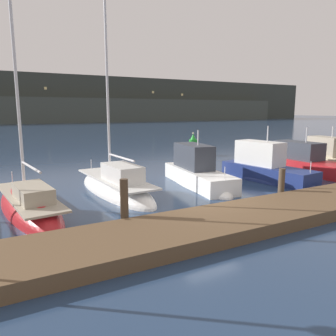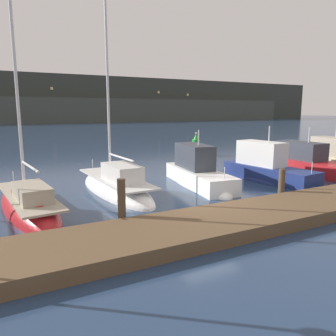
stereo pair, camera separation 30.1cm
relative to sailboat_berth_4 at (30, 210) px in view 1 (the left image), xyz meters
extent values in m
plane|color=navy|center=(6.40, -2.77, -0.10)|extent=(400.00, 400.00, 0.00)
cube|color=brown|center=(6.40, -5.15, 0.13)|extent=(44.19, 2.80, 0.45)
cylinder|color=#4C3D2D|center=(2.67, -3.50, 0.77)|extent=(0.28, 0.28, 1.73)
cylinder|color=#4C3D2D|center=(10.14, -3.50, 0.62)|extent=(0.28, 0.28, 1.44)
ellipsoid|color=red|center=(-0.01, 0.05, -0.10)|extent=(2.56, 7.18, 1.70)
cube|color=#A39984|center=(-0.01, 0.05, 0.54)|extent=(2.15, 6.03, 0.08)
cube|color=#A39984|center=(0.09, -0.79, 0.86)|extent=(1.32, 2.35, 0.56)
cylinder|color=silver|center=(-0.07, 0.60, 4.62)|extent=(0.12, 0.12, 8.16)
cylinder|color=silver|center=(0.09, -0.76, 1.84)|extent=(0.40, 2.74, 0.09)
cylinder|color=silver|center=(-0.37, 3.25, 0.79)|extent=(0.04, 0.04, 0.50)
ellipsoid|color=white|center=(4.07, 1.42, -0.10)|extent=(2.45, 7.56, 1.61)
cube|color=silver|center=(4.07, 1.42, 0.59)|extent=(2.06, 6.35, 0.08)
cube|color=silver|center=(4.13, 0.53, 1.02)|extent=(1.34, 2.45, 0.77)
cylinder|color=silver|center=(4.04, 2.02, 5.07)|extent=(0.12, 0.12, 8.94)
cylinder|color=silver|center=(4.12, 0.62, 1.73)|extent=(0.26, 2.80, 0.09)
cylinder|color=silver|center=(3.87, 4.84, 0.84)|extent=(0.04, 0.04, 0.50)
ellipsoid|color=white|center=(8.53, 0.73, -0.10)|extent=(2.61, 6.56, 1.35)
cube|color=white|center=(8.53, 0.73, 0.32)|extent=(2.39, 5.91, 0.85)
cube|color=#333842|center=(8.61, 1.36, 1.40)|extent=(1.58, 2.94, 1.30)
cube|color=black|center=(8.78, 2.62, 1.59)|extent=(1.10, 0.40, 0.58)
cylinder|color=silver|center=(8.55, 0.85, 2.46)|extent=(0.07, 0.07, 0.81)
cylinder|color=silver|center=(8.18, -1.93, 1.05)|extent=(0.04, 0.04, 0.60)
ellipsoid|color=navy|center=(12.72, -0.13, -0.10)|extent=(2.55, 6.44, 0.96)
cube|color=navy|center=(12.72, -0.13, 0.32)|extent=(2.33, 5.80, 0.84)
cube|color=silver|center=(12.65, 0.49, 1.42)|extent=(1.57, 2.88, 1.37)
cube|color=black|center=(12.51, 1.74, 1.63)|extent=(1.15, 0.39, 0.61)
cylinder|color=silver|center=(12.71, -0.01, 2.56)|extent=(0.07, 0.07, 0.91)
cylinder|color=silver|center=(13.01, -2.75, 1.04)|extent=(0.04, 0.04, 0.60)
ellipsoid|color=red|center=(16.75, 0.47, -0.10)|extent=(2.29, 7.11, 1.10)
cube|color=red|center=(16.75, 0.47, 0.31)|extent=(2.10, 6.40, 0.81)
cube|color=#333842|center=(16.76, 1.17, 1.28)|extent=(1.52, 3.14, 1.13)
cube|color=black|center=(16.79, 2.59, 1.45)|extent=(1.30, 0.26, 0.51)
cylinder|color=silver|center=(16.75, 0.61, 2.32)|extent=(0.07, 0.07, 0.97)
ellipsoid|color=beige|center=(20.67, 1.42, -0.10)|extent=(2.73, 5.94, 1.23)
cube|color=beige|center=(20.67, 1.42, 0.23)|extent=(2.50, 5.35, 0.66)
cube|color=#A39984|center=(20.75, 1.98, 1.25)|extent=(1.67, 2.68, 1.38)
cube|color=black|center=(20.91, 3.12, 1.46)|extent=(1.20, 0.43, 0.62)
cylinder|color=silver|center=(20.69, 1.53, 2.35)|extent=(0.07, 0.07, 0.81)
cylinder|color=green|center=(14.71, 10.80, -0.02)|extent=(1.07, 1.07, 0.16)
cylinder|color=green|center=(14.71, 10.80, 0.69)|extent=(0.71, 0.71, 1.26)
cone|color=green|center=(14.71, 10.80, 1.57)|extent=(0.50, 0.50, 0.50)
sphere|color=#F9EAB7|center=(14.71, 10.80, 1.87)|extent=(0.16, 0.16, 0.16)
cube|color=#333833|center=(6.40, 103.18, 7.50)|extent=(240.00, 16.00, 15.20)
cube|color=#3F463F|center=(30.02, 93.18, 3.73)|extent=(144.00, 10.00, 7.65)
cube|color=#F4DB8C|center=(48.74, 95.13, 3.92)|extent=(0.80, 0.10, 0.80)
cube|color=#F4DB8C|center=(38.21, 95.13, 4.61)|extent=(0.80, 0.10, 0.80)
cube|color=#F4DB8C|center=(25.79, 95.13, 3.58)|extent=(0.80, 0.10, 0.80)
cube|color=#F4DB8C|center=(52.09, 95.13, 10.20)|extent=(0.80, 0.10, 0.80)
cube|color=#F4DB8C|center=(64.36, 95.13, 9.59)|extent=(0.80, 0.10, 0.80)
cube|color=#F4DB8C|center=(30.24, 95.13, 6.75)|extent=(0.80, 0.10, 0.80)
cube|color=#F4DB8C|center=(32.15, 95.13, 4.69)|extent=(0.80, 0.10, 0.80)
cube|color=#F4DB8C|center=(15.28, 95.13, 10.47)|extent=(0.80, 0.10, 0.80)
camera|label=1|loc=(-1.16, -13.60, 3.91)|focal=35.00mm
camera|label=2|loc=(-0.89, -13.74, 3.91)|focal=35.00mm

